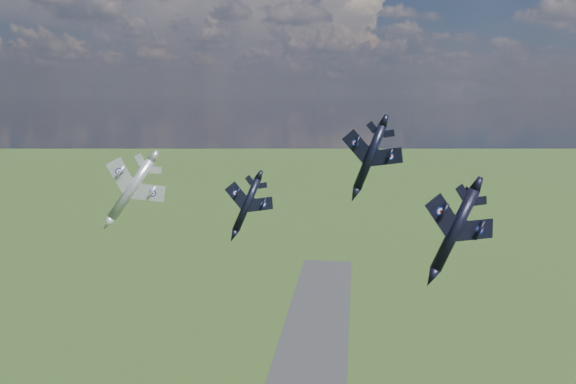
% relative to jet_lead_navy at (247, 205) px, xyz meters
% --- Properties ---
extents(jet_lead_navy, '(13.71, 15.36, 6.15)m').
position_rel_jet_lead_navy_xyz_m(jet_lead_navy, '(0.00, 0.00, 0.00)').
color(jet_lead_navy, black).
extents(jet_right_navy, '(14.50, 16.78, 7.03)m').
position_rel_jet_lead_navy_xyz_m(jet_right_navy, '(29.03, -22.34, 2.16)').
color(jet_right_navy, black).
extents(jet_high_navy, '(12.01, 16.10, 7.12)m').
position_rel_jet_lead_navy_xyz_m(jet_high_navy, '(19.77, 8.97, 6.99)').
color(jet_high_navy, black).
extents(jet_left_silver, '(15.56, 19.02, 9.70)m').
position_rel_jet_lead_navy_xyz_m(jet_left_silver, '(-20.54, 2.65, 1.67)').
color(jet_left_silver, '#9B9FA5').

